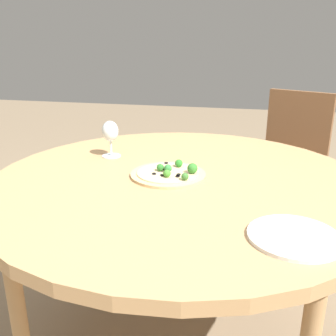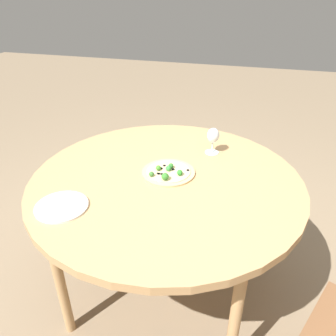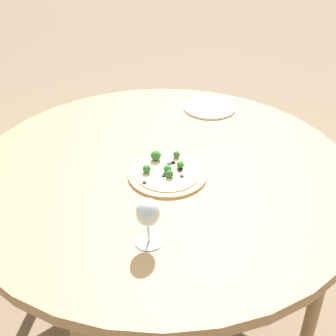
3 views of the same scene
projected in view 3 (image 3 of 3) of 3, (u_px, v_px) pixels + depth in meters
ground_plane at (164, 315)px, 2.06m from camera, size 12.00×12.00×0.00m
dining_table at (163, 182)px, 1.66m from camera, size 1.35×1.35×0.78m
pizza at (167, 172)px, 1.59m from camera, size 0.27×0.27×0.05m
wine_glass at (148, 214)px, 1.26m from camera, size 0.08×0.08×0.15m
plate_near at (210, 107)px, 2.02m from camera, size 0.23×0.23×0.01m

